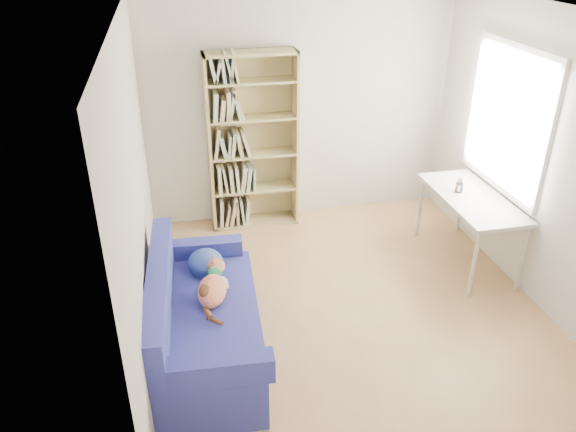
{
  "coord_description": "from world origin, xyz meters",
  "views": [
    {
      "loc": [
        -1.43,
        -4.03,
        3.18
      ],
      "look_at": [
        -0.5,
        0.3,
        0.85
      ],
      "focal_mm": 35.0,
      "sensor_mm": 36.0,
      "label": 1
    }
  ],
  "objects_px": {
    "bookshelf": "(253,149)",
    "pen_cup": "(459,187)",
    "sofa": "(201,321)",
    "desk": "(472,203)"
  },
  "relations": [
    {
      "from": "bookshelf",
      "to": "pen_cup",
      "type": "relative_size",
      "value": 12.94
    },
    {
      "from": "bookshelf",
      "to": "pen_cup",
      "type": "xyz_separation_m",
      "value": [
        1.92,
        -1.19,
        -0.11
      ]
    },
    {
      "from": "pen_cup",
      "to": "sofa",
      "type": "bearing_deg",
      "value": -159.68
    },
    {
      "from": "bookshelf",
      "to": "pen_cup",
      "type": "height_order",
      "value": "bookshelf"
    },
    {
      "from": "sofa",
      "to": "bookshelf",
      "type": "xyz_separation_m",
      "value": [
        0.79,
        2.19,
        0.59
      ]
    },
    {
      "from": "sofa",
      "to": "desk",
      "type": "distance_m",
      "value": 2.94
    },
    {
      "from": "bookshelf",
      "to": "desk",
      "type": "height_order",
      "value": "bookshelf"
    },
    {
      "from": "pen_cup",
      "to": "bookshelf",
      "type": "bearing_deg",
      "value": 148.24
    },
    {
      "from": "sofa",
      "to": "pen_cup",
      "type": "xyz_separation_m",
      "value": [
        2.7,
        1.0,
        0.48
      ]
    },
    {
      "from": "bookshelf",
      "to": "desk",
      "type": "relative_size",
      "value": 1.52
    }
  ]
}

